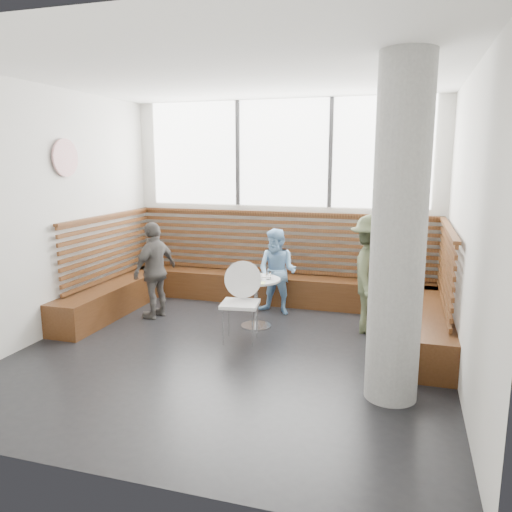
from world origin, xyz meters
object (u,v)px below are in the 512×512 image
(concrete_column, at_px, (399,235))
(child_left, at_px, (155,270))
(cafe_table, at_px, (256,292))
(adult_man, at_px, (372,274))
(cafe_chair, at_px, (242,295))
(child_back, at_px, (277,272))

(concrete_column, distance_m, child_left, 3.86)
(cafe_table, bearing_deg, child_left, 179.71)
(concrete_column, bearing_deg, adult_man, 100.17)
(cafe_chair, distance_m, adult_man, 1.74)
(child_back, bearing_deg, child_left, -147.42)
(concrete_column, relative_size, adult_man, 2.01)
(cafe_table, relative_size, cafe_chair, 0.68)
(adult_man, bearing_deg, cafe_chair, 117.43)
(concrete_column, xyz_separation_m, child_left, (-3.39, 1.62, -0.90))
(cafe_table, relative_size, child_left, 0.49)
(cafe_table, distance_m, adult_man, 1.57)
(adult_man, height_order, child_back, adult_man)
(concrete_column, relative_size, child_back, 2.50)
(cafe_table, distance_m, child_left, 1.55)
(concrete_column, height_order, child_back, concrete_column)
(concrete_column, relative_size, child_left, 2.28)
(child_back, relative_size, child_left, 0.91)
(child_left, bearing_deg, adult_man, 108.53)
(cafe_table, height_order, adult_man, adult_man)
(adult_man, bearing_deg, child_back, 73.75)
(cafe_table, bearing_deg, cafe_chair, -93.52)
(cafe_table, bearing_deg, child_back, 79.92)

